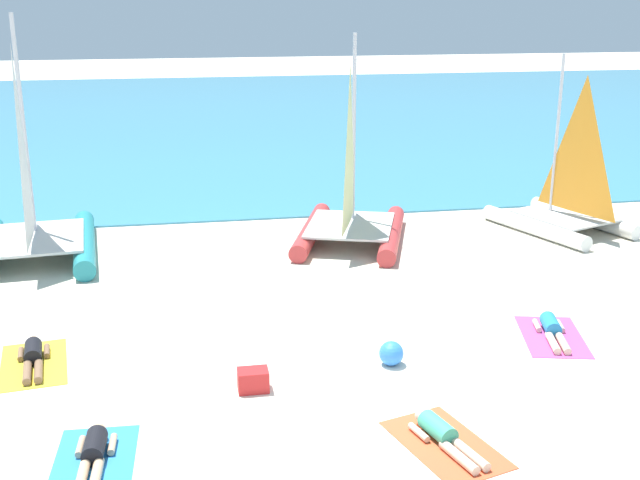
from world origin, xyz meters
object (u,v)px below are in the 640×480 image
at_px(sunbather_rightmost, 552,329).
at_px(towel_center_left, 94,463).
at_px(sailboat_teal, 32,225).
at_px(towel_center_right, 445,444).
at_px(beach_ball, 391,353).
at_px(towel_leftmost, 34,364).
at_px(sunbather_center_right, 443,435).
at_px(sailboat_red, 351,213).
at_px(sunbather_center_left, 94,453).
at_px(cooler_box, 253,380).
at_px(sailboat_white, 564,206).
at_px(towel_rightmost, 552,336).
at_px(sunbather_leftmost, 33,356).

bearing_deg(sunbather_rightmost, towel_center_left, -146.60).
relative_size(sailboat_teal, towel_center_right, 3.03).
height_order(towel_center_right, beach_ball, beach_ball).
height_order(towel_leftmost, towel_center_right, same).
distance_m(sunbather_center_right, beach_ball, 2.58).
height_order(sailboat_teal, sailboat_red, sailboat_teal).
height_order(sunbather_center_right, beach_ball, beach_ball).
height_order(towel_center_left, sunbather_center_left, sunbather_center_left).
relative_size(towel_center_left, cooler_box, 3.80).
bearing_deg(towel_center_left, towel_center_right, -4.45).
bearing_deg(sunbather_center_right, sailboat_white, 39.39).
bearing_deg(towel_rightmost, sunbather_center_right, -135.26).
xyz_separation_m(beach_ball, cooler_box, (-2.45, -0.51, -0.04)).
distance_m(sailboat_white, cooler_box, 11.94).
xyz_separation_m(towel_leftmost, towel_center_right, (6.23, -3.73, 0.00)).
distance_m(sunbather_leftmost, towel_rightmost, 9.45).
relative_size(sunbather_center_right, towel_rightmost, 0.81).
distance_m(sailboat_teal, sunbather_rightmost, 12.20).
bearing_deg(beach_ball, sunbather_center_left, -155.58).
bearing_deg(sunbather_leftmost, beach_ball, -18.46).
relative_size(sailboat_teal, towel_center_left, 3.03).
bearing_deg(towel_center_right, sailboat_teal, 126.02).
xyz_separation_m(sailboat_teal, sailboat_white, (13.70, 0.00, -0.16)).
relative_size(towel_center_right, sunbather_rightmost, 1.22).
height_order(sailboat_teal, cooler_box, sailboat_teal).
height_order(sailboat_teal, sunbather_rightmost, sailboat_teal).
bearing_deg(beach_ball, sunbather_center_right, -88.18).
xyz_separation_m(sailboat_red, towel_center_right, (-0.70, -9.71, -0.78)).
distance_m(sailboat_white, towel_center_left, 14.88).
relative_size(sunbather_leftmost, towel_rightmost, 0.82).
bearing_deg(beach_ball, towel_center_right, -87.81).
xyz_separation_m(sailboat_red, sunbather_rightmost, (2.51, -6.40, -0.65)).
bearing_deg(towel_center_left, sailboat_teal, 103.13).
relative_size(sailboat_white, towel_center_left, 2.46).
height_order(sunbather_center_right, sunbather_rightmost, same).
xyz_separation_m(sailboat_teal, towel_center_right, (7.11, -9.78, -0.85)).
xyz_separation_m(towel_leftmost, sunbather_leftmost, (-0.01, 0.07, 0.13)).
height_order(sunbather_center_right, cooler_box, cooler_box).
bearing_deg(sailboat_red, sunbather_rightmost, -50.08).
bearing_deg(towel_center_right, towel_leftmost, 149.08).
distance_m(towel_center_right, sunbather_center_right, 0.14).
height_order(towel_center_left, towel_center_right, same).
xyz_separation_m(sailboat_teal, sailboat_red, (7.81, -0.07, -0.08)).
bearing_deg(towel_center_left, sailboat_white, 39.23).
relative_size(sailboat_white, sunbather_center_right, 3.03).
height_order(towel_center_left, sunbather_rightmost, sunbather_rightmost).
distance_m(towel_center_left, beach_ball, 5.32).
xyz_separation_m(towel_leftmost, sunbather_rightmost, (9.44, -0.42, 0.13)).
distance_m(sailboat_red, sunbather_rightmost, 6.90).
bearing_deg(sailboat_teal, cooler_box, -64.93).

